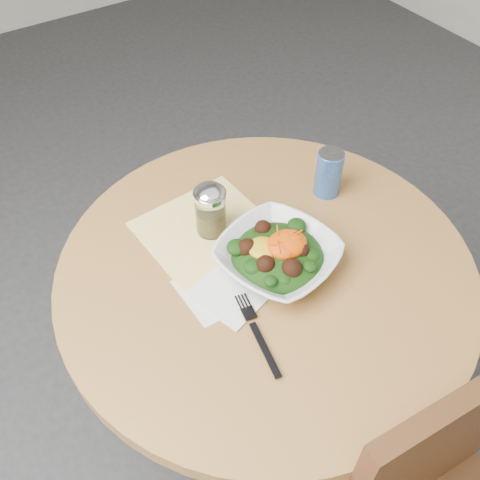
# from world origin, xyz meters

# --- Properties ---
(ground) EXTENTS (6.00, 6.00, 0.00)m
(ground) POSITION_xyz_m (0.00, 0.00, 0.00)
(ground) COLOR #2D2D30
(ground) RESTS_ON ground
(table) EXTENTS (0.90, 0.90, 0.75)m
(table) POSITION_xyz_m (0.00, 0.00, 0.55)
(table) COLOR black
(table) RESTS_ON ground
(cloth_napkin) EXTENTS (0.29, 0.27, 0.00)m
(cloth_napkin) POSITION_xyz_m (-0.06, 0.16, 0.75)
(cloth_napkin) COLOR #DFB20B
(cloth_napkin) RESTS_ON table
(paper_napkins) EXTENTS (0.18, 0.18, 0.00)m
(paper_napkins) POSITION_xyz_m (-0.11, -0.01, 0.75)
(paper_napkins) COLOR silver
(paper_napkins) RESTS_ON table
(salad_bowl) EXTENTS (0.30, 0.30, 0.09)m
(salad_bowl) POSITION_xyz_m (0.02, -0.01, 0.78)
(salad_bowl) COLOR silver
(salad_bowl) RESTS_ON table
(fork) EXTENTS (0.06, 0.20, 0.00)m
(fork) POSITION_xyz_m (-0.11, -0.13, 0.76)
(fork) COLOR black
(fork) RESTS_ON table
(spice_shaker) EXTENTS (0.07, 0.07, 0.13)m
(spice_shaker) POSITION_xyz_m (-0.05, 0.15, 0.81)
(spice_shaker) COLOR silver
(spice_shaker) RESTS_ON table
(beverage_can) EXTENTS (0.06, 0.06, 0.12)m
(beverage_can) POSITION_xyz_m (0.25, 0.11, 0.81)
(beverage_can) COLOR #0D2092
(beverage_can) RESTS_ON table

